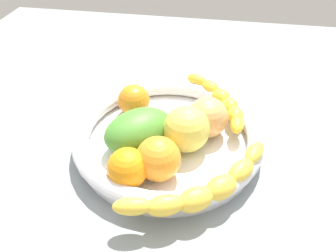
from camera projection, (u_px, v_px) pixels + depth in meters
kitchen_counter at (168, 154)px, 60.81cm from camera, size 120.00×120.00×3.00cm
fruit_bowl at (168, 137)px, 58.52cm from camera, size 31.47×31.47×4.32cm
banana_draped_left at (205, 188)px, 47.41cm from camera, size 17.37×20.20×3.64cm
banana_draped_right at (222, 101)px, 64.00cm from camera, size 17.23×11.88×3.66cm
orange_front at (160, 159)px, 50.40cm from camera, size 6.67×6.67×6.67cm
orange_mid_left at (128, 168)px, 49.46cm from camera, size 5.95×5.95×5.95cm
orange_mid_right at (134, 101)px, 63.11cm from camera, size 5.81×5.81×5.81cm
apple_yellow at (186, 129)px, 55.21cm from camera, size 7.49×7.49×7.49cm
mango_green at (139, 130)px, 55.85cm from camera, size 13.81×13.89×6.42cm
peach_blush at (207, 117)px, 58.21cm from camera, size 6.86×6.86×6.86cm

